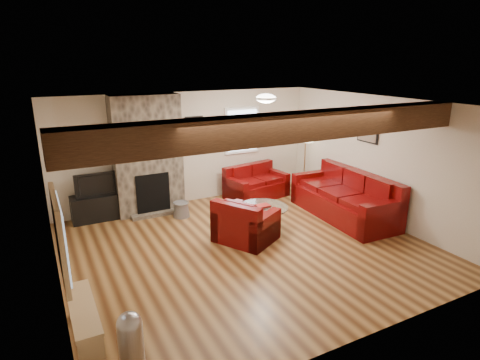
# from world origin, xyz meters

# --- Properties ---
(room) EXTENTS (8.00, 8.00, 8.00)m
(room) POSITION_xyz_m (0.00, 0.00, 1.25)
(room) COLOR #553016
(room) RESTS_ON ground
(floor) EXTENTS (6.00, 6.00, 0.00)m
(floor) POSITION_xyz_m (0.00, 0.00, 0.00)
(floor) COLOR #553016
(floor) RESTS_ON ground
(oak_beam) EXTENTS (6.00, 0.36, 0.38)m
(oak_beam) POSITION_xyz_m (0.00, -1.25, 2.31)
(oak_beam) COLOR black
(oak_beam) RESTS_ON room
(chimney_breast) EXTENTS (1.40, 0.67, 2.50)m
(chimney_breast) POSITION_xyz_m (-1.00, 2.49, 1.22)
(chimney_breast) COLOR #38312B
(chimney_breast) RESTS_ON floor
(back_window) EXTENTS (0.90, 0.08, 1.10)m
(back_window) POSITION_xyz_m (1.35, 2.71, 1.55)
(back_window) COLOR white
(back_window) RESTS_ON room
(hatch_window) EXTENTS (0.08, 1.00, 0.90)m
(hatch_window) POSITION_xyz_m (-2.96, -1.50, 1.45)
(hatch_window) COLOR tan
(hatch_window) RESTS_ON room
(ceiling_dome) EXTENTS (0.40, 0.40, 0.18)m
(ceiling_dome) POSITION_xyz_m (0.90, 0.90, 2.44)
(ceiling_dome) COLOR white
(ceiling_dome) RESTS_ON room
(artwork_back) EXTENTS (0.42, 0.06, 0.52)m
(artwork_back) POSITION_xyz_m (0.15, 2.71, 1.70)
(artwork_back) COLOR black
(artwork_back) RESTS_ON room
(artwork_right) EXTENTS (0.06, 0.55, 0.42)m
(artwork_right) POSITION_xyz_m (2.96, 0.30, 1.75)
(artwork_right) COLOR black
(artwork_right) RESTS_ON room
(sofa_three) EXTENTS (1.13, 2.49, 0.94)m
(sofa_three) POSITION_xyz_m (2.48, 0.32, 0.47)
(sofa_three) COLOR #420405
(sofa_three) RESTS_ON floor
(loveseat) EXTENTS (1.54, 1.05, 0.76)m
(loveseat) POSITION_xyz_m (1.49, 2.23, 0.38)
(loveseat) COLOR #420405
(loveseat) RESTS_ON floor
(armchair_red) EXTENTS (1.23, 1.27, 0.79)m
(armchair_red) POSITION_xyz_m (0.14, 0.27, 0.40)
(armchair_red) COLOR #420405
(armchair_red) RESTS_ON floor
(coffee_table) EXTENTS (0.97, 0.97, 0.50)m
(coffee_table) POSITION_xyz_m (0.64, 0.52, 0.24)
(coffee_table) COLOR #4A2B17
(coffee_table) RESTS_ON floor
(tv_cabinet) EXTENTS (1.06, 0.42, 0.53)m
(tv_cabinet) POSITION_xyz_m (-2.07, 2.53, 0.26)
(tv_cabinet) COLOR black
(tv_cabinet) RESTS_ON floor
(television) EXTENTS (0.84, 0.11, 0.49)m
(television) POSITION_xyz_m (-2.07, 2.53, 0.77)
(television) COLOR black
(television) RESTS_ON tv_cabinet
(floor_lamp) EXTENTS (0.39, 0.39, 1.53)m
(floor_lamp) POSITION_xyz_m (2.78, 2.11, 1.31)
(floor_lamp) COLOR #A87D46
(floor_lamp) RESTS_ON floor
(pine_bench) EXTENTS (0.28, 1.21, 0.45)m
(pine_bench) POSITION_xyz_m (-2.83, -1.27, 0.23)
(pine_bench) COLOR tan
(pine_bench) RESTS_ON floor
(pedal_bin) EXTENTS (0.34, 0.34, 0.67)m
(pedal_bin) POSITION_xyz_m (-2.44, -1.96, 0.34)
(pedal_bin) COLOR #A6A6AB
(pedal_bin) RESTS_ON floor
(coal_bucket) EXTENTS (0.35, 0.35, 0.33)m
(coal_bucket) POSITION_xyz_m (-0.52, 1.89, 0.16)
(coal_bucket) COLOR gray
(coal_bucket) RESTS_ON floor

